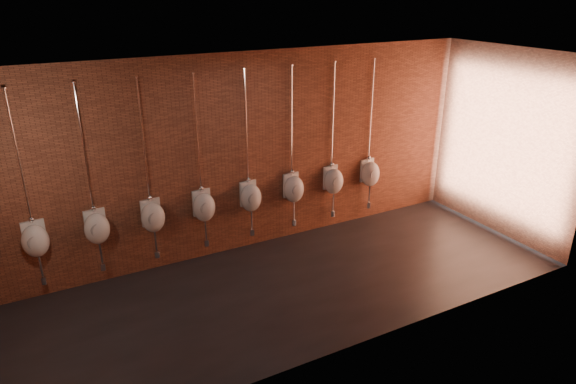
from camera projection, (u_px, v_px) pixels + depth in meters
name	position (u px, v px, depth m)	size (l,w,h in m)	color
ground	(284.00, 290.00, 7.43)	(8.50, 8.50, 0.00)	black
room_shell	(283.00, 158.00, 6.68)	(8.54, 3.04, 3.22)	black
urinal_0	(35.00, 240.00, 6.88)	(0.39, 0.35, 2.71)	silver
urinal_1	(97.00, 227.00, 7.22)	(0.39, 0.35, 2.71)	silver
urinal_2	(153.00, 216.00, 7.57)	(0.39, 0.35, 2.71)	silver
urinal_3	(204.00, 206.00, 7.92)	(0.39, 0.35, 2.71)	silver
urinal_4	(251.00, 197.00, 8.26)	(0.39, 0.35, 2.71)	silver
urinal_5	(294.00, 188.00, 8.61)	(0.39, 0.35, 2.71)	silver
urinal_6	(333.00, 180.00, 8.96)	(0.39, 0.35, 2.71)	silver
urinal_7	(370.00, 173.00, 9.30)	(0.39, 0.35, 2.71)	silver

